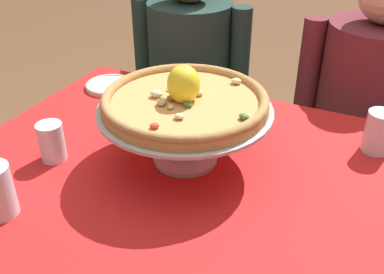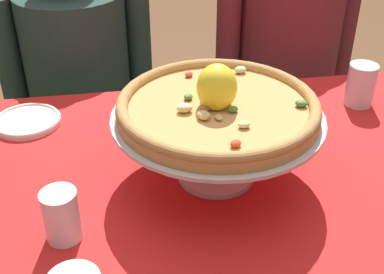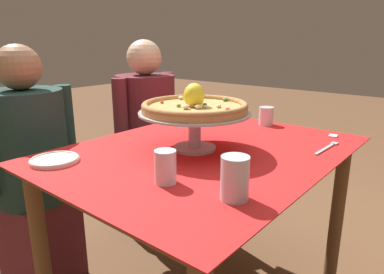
{
  "view_description": "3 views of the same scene",
  "coord_description": "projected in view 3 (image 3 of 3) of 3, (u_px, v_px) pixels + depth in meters",
  "views": [
    {
      "loc": [
        0.39,
        -0.83,
        1.4
      ],
      "look_at": [
        -0.01,
        0.02,
        0.82
      ],
      "focal_mm": 41.52,
      "sensor_mm": 36.0,
      "label": 1
    },
    {
      "loc": [
        -0.22,
        -0.82,
        1.4
      ],
      "look_at": [
        -0.07,
        0.08,
        0.81
      ],
      "focal_mm": 46.83,
      "sensor_mm": 36.0,
      "label": 2
    },
    {
      "loc": [
        -1.04,
        -0.79,
        1.16
      ],
      "look_at": [
        -0.07,
        0.01,
        0.81
      ],
      "focal_mm": 32.42,
      "sensor_mm": 36.0,
      "label": 3
    }
  ],
  "objects": [
    {
      "name": "water_glass_side_left",
      "position": [
        165.0,
        169.0,
        1.04
      ],
      "size": [
        0.07,
        0.07,
        0.1
      ],
      "color": "silver",
      "rests_on": "dining_table"
    },
    {
      "name": "water_glass_front_left",
      "position": [
        235.0,
        181.0,
        0.93
      ],
      "size": [
        0.08,
        0.08,
        0.12
      ],
      "color": "silver",
      "rests_on": "dining_table"
    },
    {
      "name": "pizza",
      "position": [
        195.0,
        106.0,
        1.32
      ],
      "size": [
        0.41,
        0.41,
        0.11
      ],
      "color": "tan",
      "rests_on": "pizza_stand"
    },
    {
      "name": "side_plate",
      "position": [
        55.0,
        160.0,
        1.22
      ],
      "size": [
        0.17,
        0.17,
        0.02
      ],
      "color": "silver",
      "rests_on": "dining_table"
    },
    {
      "name": "dining_table",
      "position": [
        205.0,
        175.0,
        1.4
      ],
      "size": [
        1.21,
        0.93,
        0.75
      ],
      "color": "brown",
      "rests_on": "ground"
    },
    {
      "name": "water_glass_back_right",
      "position": [
        210.0,
        111.0,
        1.84
      ],
      "size": [
        0.08,
        0.08,
        0.11
      ],
      "color": "silver",
      "rests_on": "dining_table"
    },
    {
      "name": "water_glass_side_right",
      "position": [
        266.0,
        117.0,
        1.76
      ],
      "size": [
        0.07,
        0.07,
        0.09
      ],
      "color": "white",
      "rests_on": "dining_table"
    },
    {
      "name": "diner_right",
      "position": [
        147.0,
        140.0,
        2.13
      ],
      "size": [
        0.5,
        0.38,
        1.17
      ],
      "color": "navy",
      "rests_on": "ground"
    },
    {
      "name": "sugar_packet",
      "position": [
        333.0,
        136.0,
        1.55
      ],
      "size": [
        0.06,
        0.04,
        0.0
      ],
      "primitive_type": "cube",
      "rotation": [
        0.0,
        0.0,
        0.18
      ],
      "color": "beige",
      "rests_on": "dining_table"
    },
    {
      "name": "dinner_fork",
      "position": [
        327.0,
        148.0,
        1.38
      ],
      "size": [
        0.21,
        0.03,
        0.01
      ],
      "color": "#B7B7C1",
      "rests_on": "dining_table"
    },
    {
      "name": "diner_left",
      "position": [
        32.0,
        175.0,
        1.62
      ],
      "size": [
        0.5,
        0.38,
        1.15
      ],
      "color": "maroon",
      "rests_on": "ground"
    },
    {
      "name": "pizza_stand",
      "position": [
        195.0,
        121.0,
        1.34
      ],
      "size": [
        0.43,
        0.43,
        0.15
      ],
      "color": "#B7B7C1",
      "rests_on": "dining_table"
    }
  ]
}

